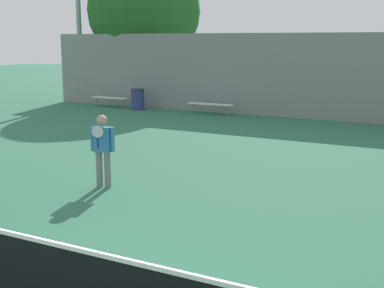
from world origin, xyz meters
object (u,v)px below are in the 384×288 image
Objects in this scene: bench_courtside_near at (110,98)px; tree_green_tall at (144,10)px; tennis_net at (52,284)px; tennis_player at (103,147)px; trash_bin at (138,99)px; bench_courtside_far at (210,105)px.

tree_green_tall is at bearing 91.82° from bench_courtside_near.
tennis_player is (-3.16, 5.00, 0.39)m from tennis_net.
trash_bin is at bearing -5.88° from bench_courtside_near.
tree_green_tall is at bearing 118.20° from trash_bin.
bench_courtside_near is at bearing 109.11° from tennis_player.
trash_bin is at bearing 121.30° from tennis_net.
trash_bin is (1.76, -0.18, 0.06)m from bench_courtside_near.
tennis_player reaches higher than tennis_net.
tree_green_tall is (-8.73, 14.96, 3.80)m from tennis_player.
tennis_net is 5.17× the size of bench_courtside_near.
bench_courtside_far is at bearing 87.85° from tennis_player.
bench_courtside_near is at bearing 180.00° from bench_courtside_far.
tennis_net reaches higher than bench_courtside_far.
tree_green_tall reaches higher than bench_courtside_far.
trash_bin reaches higher than bench_courtside_near.
bench_courtside_far is (5.45, 0.00, 0.00)m from bench_courtside_near.
trash_bin is at bearing -61.80° from tree_green_tall.
tree_green_tall is (-0.10, 3.30, 4.29)m from bench_courtside_near.
bench_courtside_near is 5.45m from bench_courtside_far.
trash_bin is (-10.02, 16.48, -0.04)m from tennis_net.
tennis_player is at bearing -53.50° from bench_courtside_near.
bench_courtside_far is 0.27× the size of tree_green_tall.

